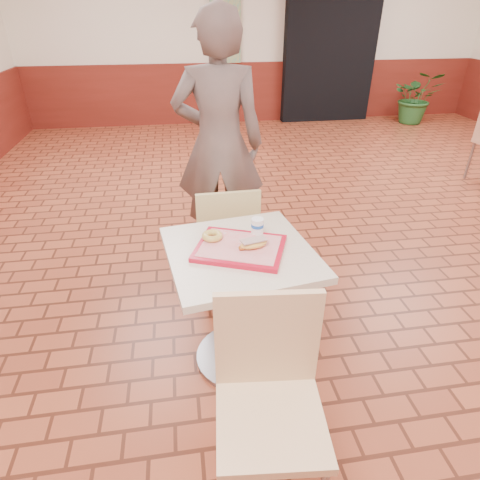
{
  "coord_description": "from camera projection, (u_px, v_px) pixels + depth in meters",
  "views": [
    {
      "loc": [
        -1.5,
        -2.41,
        1.83
      ],
      "look_at": [
        -1.23,
        -0.7,
        0.82
      ],
      "focal_mm": 30.0,
      "sensor_mm": 36.0,
      "label": 1
    }
  ],
  "objects": [
    {
      "name": "chair_main_front",
      "position": [
        269.0,
        392.0,
        1.59
      ],
      "size": [
        0.46,
        0.46,
        0.91
      ],
      "rotation": [
        0.0,
        0.0,
        -0.1
      ],
      "color": "#E9BF8B",
      "rests_on": "ground"
    },
    {
      "name": "ring_donut",
      "position": [
        212.0,
        236.0,
        2.07
      ],
      "size": [
        0.13,
        0.13,
        0.03
      ],
      "primitive_type": "torus",
      "rotation": [
        0.0,
        0.0,
        0.22
      ],
      "color": "gold",
      "rests_on": "serving_tray"
    },
    {
      "name": "potted_plant",
      "position": [
        416.0,
        97.0,
        7.06
      ],
      "size": [
        1.0,
        0.94,
        0.89
      ],
      "primitive_type": "imported",
      "rotation": [
        0.0,
        0.0,
        -0.39
      ],
      "color": "#245B25",
      "rests_on": "ground"
    },
    {
      "name": "chair_main_back",
      "position": [
        227.0,
        239.0,
        2.68
      ],
      "size": [
        0.41,
        0.41,
        0.86
      ],
      "rotation": [
        0.0,
        0.0,
        3.17
      ],
      "color": "#D2C57E",
      "rests_on": "ground"
    },
    {
      "name": "promo_poster",
      "position": [
        225.0,
        23.0,
        6.5
      ],
      "size": [
        0.5,
        0.03,
        1.2
      ],
      "primitive_type": "cube",
      "color": "gray",
      "rests_on": "wainscot_band"
    },
    {
      "name": "customer",
      "position": [
        219.0,
        145.0,
        3.0
      ],
      "size": [
        0.73,
        0.53,
        1.87
      ],
      "primitive_type": "imported",
      "rotation": [
        0.0,
        0.0,
        3.02
      ],
      "color": "#65544E",
      "rests_on": "ground"
    },
    {
      "name": "corridor_doorway",
      "position": [
        329.0,
        55.0,
        6.94
      ],
      "size": [
        1.6,
        0.22,
        2.2
      ],
      "primitive_type": "cube",
      "color": "black",
      "rests_on": "ground"
    },
    {
      "name": "room_shell",
      "position": [
        424.0,
        69.0,
        2.42
      ],
      "size": [
        8.01,
        10.01,
        3.01
      ],
      "color": "brown",
      "rests_on": "ground"
    },
    {
      "name": "main_table",
      "position": [
        240.0,
        289.0,
        2.16
      ],
      "size": [
        0.72,
        0.72,
        0.76
      ],
      "rotation": [
        0.0,
        0.0,
        0.15
      ],
      "color": "beige",
      "rests_on": "ground"
    },
    {
      "name": "serving_tray",
      "position": [
        240.0,
        248.0,
        2.02
      ],
      "size": [
        0.43,
        0.34,
        0.03
      ],
      "rotation": [
        0.0,
        0.0,
        -0.38
      ],
      "color": "#B30D23",
      "rests_on": "main_table"
    },
    {
      "name": "wainscot_band",
      "position": [
        392.0,
        217.0,
        2.92
      ],
      "size": [
        8.0,
        10.0,
        1.0
      ],
      "color": "maroon",
      "rests_on": "ground"
    },
    {
      "name": "long_john_donut",
      "position": [
        253.0,
        244.0,
        1.99
      ],
      "size": [
        0.16,
        0.1,
        0.05
      ],
      "rotation": [
        0.0,
        0.0,
        0.23
      ],
      "color": "#EDB145",
      "rests_on": "serving_tray"
    },
    {
      "name": "paper_cup",
      "position": [
        257.0,
        226.0,
        2.11
      ],
      "size": [
        0.07,
        0.07,
        0.08
      ],
      "rotation": [
        0.0,
        0.0,
        0.22
      ],
      "color": "white",
      "rests_on": "serving_tray"
    }
  ]
}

